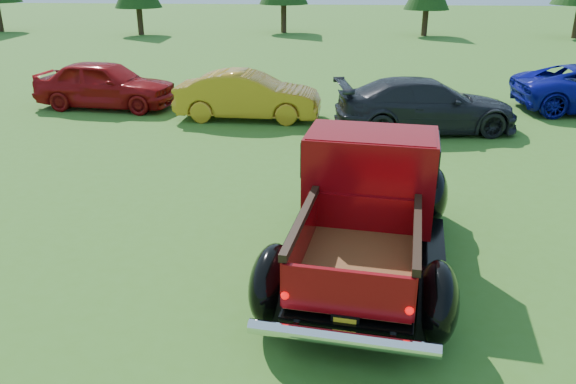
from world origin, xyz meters
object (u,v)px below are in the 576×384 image
Objects in this scene: pickup_truck at (369,197)px; show_car_yellow at (248,96)px; show_car_red at (106,84)px; show_car_grey at (426,105)px.

show_car_yellow is at bearing 118.60° from pickup_truck.
show_car_yellow is at bearing -96.49° from show_car_red.
show_car_red is 0.90× the size of show_car_grey.
show_car_red is (-7.63, 8.92, -0.18)m from pickup_truck.
pickup_truck is at bearing 156.77° from show_car_grey.
show_car_yellow is 4.95m from show_car_grey.
show_car_yellow is (-3.04, 7.93, -0.24)m from pickup_truck.
pickup_truck reaches higher than show_car_grey.
show_car_red reaches higher than show_car_yellow.
show_car_yellow is 0.86× the size of show_car_grey.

